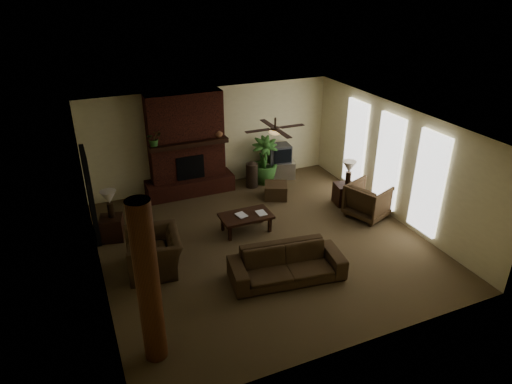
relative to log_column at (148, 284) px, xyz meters
name	(u,v)px	position (x,y,z in m)	size (l,w,h in m)	color
room_shell	(263,187)	(2.95, 2.40, 0.00)	(7.00, 7.00, 7.00)	brown
fireplace	(187,153)	(2.15, 5.62, -0.24)	(2.40, 0.70, 2.80)	#481D13
windows	(388,162)	(6.40, 2.60, -0.05)	(0.08, 3.65, 2.35)	white
log_column	(148,284)	(0.00, 0.00, 0.00)	(0.36, 0.36, 2.80)	#5C3017
doorway	(90,195)	(-0.49, 4.20, -0.35)	(0.10, 1.00, 2.10)	black
ceiling_fan	(275,130)	(3.35, 2.70, 1.13)	(1.35, 1.35, 0.37)	#312216
sofa	(287,259)	(2.85, 1.01, -0.96)	(2.27, 0.66, 0.89)	#402E1B
armchair_left	(153,247)	(0.49, 2.36, -0.87)	(1.22, 0.79, 1.07)	#402E1B
armchair_right	(369,199)	(5.87, 2.50, -0.92)	(0.93, 0.88, 0.96)	#402E1B
coffee_table	(246,217)	(2.79, 3.03, -1.03)	(1.20, 0.70, 0.43)	black
ottoman	(276,191)	(4.20, 4.36, -1.20)	(0.60, 0.60, 0.40)	#402E1B
tv_stand	(280,169)	(4.91, 5.54, -1.15)	(0.85, 0.50, 0.50)	#B6B6B9
tv	(279,153)	(4.86, 5.54, -0.64)	(0.70, 0.60, 0.52)	#3A3A3D
floor_vase	(252,173)	(3.88, 5.26, -0.97)	(0.34, 0.34, 0.77)	#31251B
floor_plant	(264,170)	(4.32, 5.39, -1.02)	(0.76, 1.35, 0.76)	#326127
side_table_left	(112,228)	(-0.16, 3.93, -1.12)	(0.50, 0.50, 0.55)	black
lamp_left	(109,199)	(-0.12, 3.94, -0.40)	(0.44, 0.44, 0.65)	#312216
side_table_right	(344,194)	(5.72, 3.32, -1.12)	(0.50, 0.50, 0.55)	black
lamp_right	(349,168)	(5.78, 3.31, -0.40)	(0.46, 0.46, 0.65)	#312216
mantel_plant	(154,140)	(1.26, 5.42, 0.32)	(0.38, 0.42, 0.33)	#326127
mantel_vase	(219,133)	(3.00, 5.43, 0.27)	(0.22, 0.23, 0.22)	brown
book_a	(237,211)	(2.57, 3.02, -0.83)	(0.22, 0.03, 0.29)	#999999
book_b	(257,209)	(3.05, 2.96, -0.82)	(0.21, 0.02, 0.29)	#999999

